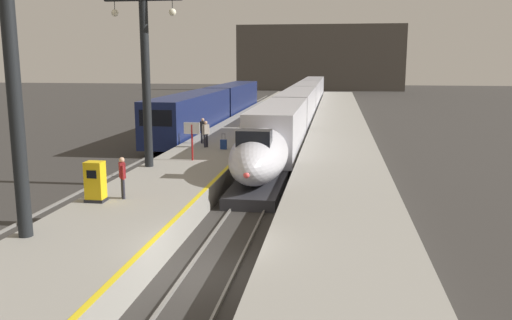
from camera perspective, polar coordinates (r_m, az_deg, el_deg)
ground_plane at (r=16.96m, az=-4.95°, el=-12.12°), size 260.00×260.00×0.00m
platform_left at (r=41.14m, az=-2.48°, el=2.21°), size 4.80×110.00×1.05m
platform_right at (r=40.40m, az=8.88°, el=1.94°), size 4.80×110.00×1.05m
platform_left_safety_stripe at (r=40.70m, az=0.68°, el=2.88°), size 0.20×107.80×0.01m
rail_main_left at (r=43.42m, az=2.50°, el=2.04°), size 0.08×110.00×0.12m
rail_main_right at (r=43.29m, az=4.48°, el=1.99°), size 0.08×110.00×0.12m
rail_secondary_left at (r=44.98m, az=-7.82°, el=2.25°), size 0.08×110.00×0.12m
rail_secondary_right at (r=44.58m, az=-5.97°, el=2.21°), size 0.08×110.00×0.12m
highspeed_train_main at (r=59.74m, az=4.94°, el=6.20°), size 2.92×76.51×3.60m
regional_train_adjacent at (r=53.53m, az=-4.30°, el=5.88°), size 2.85×36.60×3.80m
station_column_near at (r=17.77m, az=-24.80°, el=11.41°), size 4.00×0.68×10.15m
station_column_mid at (r=28.05m, az=-11.73°, el=10.03°), size 4.00×0.68×8.78m
passenger_near_edge at (r=34.15m, az=-5.38°, el=3.01°), size 0.41×0.46×1.69m
passenger_mid_platform at (r=35.83m, az=-5.70°, el=3.36°), size 0.56×0.28×1.69m
passenger_far_waiting at (r=22.02m, az=-14.08°, el=-1.50°), size 0.38×0.50×1.69m
rolling_suitcase at (r=33.42m, az=-3.49°, el=1.68°), size 0.40×0.22×0.98m
ticket_machine_yellow at (r=21.89m, az=-16.79°, el=-2.38°), size 0.76×0.62×1.60m
departure_info_board at (r=29.67m, az=-6.86°, el=2.83°), size 0.90×0.10×2.12m
terminus_back_wall at (r=117.26m, az=6.81°, el=10.79°), size 36.00×2.00×14.00m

